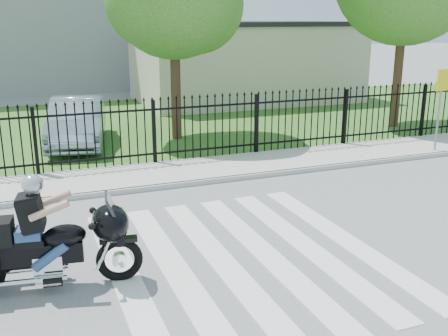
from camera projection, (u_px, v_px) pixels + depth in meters
name	position (u px, v px, depth m)	size (l,w,h in m)	color
ground	(243.00, 256.00, 8.85)	(120.00, 120.00, 0.00)	slate
crosswalk	(243.00, 256.00, 8.85)	(5.00, 5.50, 0.01)	silver
sidewalk	(165.00, 174.00, 13.31)	(40.00, 2.00, 0.12)	#ADAAA3
curb	(176.00, 185.00, 12.41)	(40.00, 0.12, 0.12)	#ADAAA3
grass_strip	(116.00, 125.00, 19.58)	(40.00, 12.00, 0.02)	#2E6121
iron_fence	(154.00, 134.00, 13.97)	(26.00, 0.04, 1.80)	black
building_low	(245.00, 64.00, 25.13)	(10.00, 6.00, 3.50)	beige
building_low_roof	(245.00, 24.00, 24.62)	(10.20, 6.20, 0.20)	black
motorcycle_rider	(42.00, 242.00, 7.63)	(2.72, 1.13, 1.81)	black
parked_car	(77.00, 122.00, 16.32)	(1.55, 4.45, 1.47)	#8E9DB3
traffic_sign	(441.00, 93.00, 15.00)	(0.51, 0.13, 2.36)	gray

